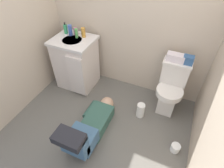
{
  "coord_description": "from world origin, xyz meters",
  "views": [
    {
      "loc": [
        0.75,
        -1.27,
        2.07
      ],
      "look_at": [
        0.03,
        0.38,
        0.45
      ],
      "focal_mm": 29.16,
      "sensor_mm": 36.0,
      "label": 1
    }
  ],
  "objects_px": {
    "soap_dispenser": "(66,29)",
    "paper_towel_roll": "(141,110)",
    "person_plumber": "(89,127)",
    "toiletry_bag": "(188,60)",
    "bottle_amber": "(83,33)",
    "toilet_paper_roll": "(175,148)",
    "bottle_pink": "(75,31)",
    "vanity_cabinet": "(76,63)",
    "bottle_green": "(76,33)",
    "faucet": "(78,32)",
    "tissue_box": "(176,58)",
    "bottle_blue": "(70,30)",
    "toilet": "(171,88)"
  },
  "relations": [
    {
      "from": "soap_dispenser",
      "to": "bottle_green",
      "type": "relative_size",
      "value": 1.2
    },
    {
      "from": "bottle_green",
      "to": "toilet_paper_roll",
      "type": "bearing_deg",
      "value": -21.83
    },
    {
      "from": "bottle_pink",
      "to": "vanity_cabinet",
      "type": "bearing_deg",
      "value": -74.41
    },
    {
      "from": "toilet",
      "to": "soap_dispenser",
      "type": "height_order",
      "value": "soap_dispenser"
    },
    {
      "from": "tissue_box",
      "to": "faucet",
      "type": "bearing_deg",
      "value": -179.88
    },
    {
      "from": "vanity_cabinet",
      "to": "toiletry_bag",
      "type": "distance_m",
      "value": 1.62
    },
    {
      "from": "tissue_box",
      "to": "paper_towel_roll",
      "type": "distance_m",
      "value": 0.84
    },
    {
      "from": "toiletry_bag",
      "to": "paper_towel_roll",
      "type": "height_order",
      "value": "toiletry_bag"
    },
    {
      "from": "bottle_blue",
      "to": "toilet_paper_roll",
      "type": "height_order",
      "value": "bottle_blue"
    },
    {
      "from": "bottle_blue",
      "to": "bottle_amber",
      "type": "height_order",
      "value": "bottle_blue"
    },
    {
      "from": "soap_dispenser",
      "to": "toilet_paper_roll",
      "type": "bearing_deg",
      "value": -21.05
    },
    {
      "from": "person_plumber",
      "to": "toiletry_bag",
      "type": "relative_size",
      "value": 8.59
    },
    {
      "from": "soap_dispenser",
      "to": "bottle_amber",
      "type": "height_order",
      "value": "soap_dispenser"
    },
    {
      "from": "soap_dispenser",
      "to": "bottle_amber",
      "type": "relative_size",
      "value": 1.2
    },
    {
      "from": "person_plumber",
      "to": "tissue_box",
      "type": "xyz_separation_m",
      "value": [
        0.75,
        0.98,
        0.62
      ]
    },
    {
      "from": "bottle_green",
      "to": "bottle_blue",
      "type": "bearing_deg",
      "value": 164.29
    },
    {
      "from": "person_plumber",
      "to": "bottle_blue",
      "type": "xyz_separation_m",
      "value": [
        -0.76,
        0.94,
        0.72
      ]
    },
    {
      "from": "vanity_cabinet",
      "to": "person_plumber",
      "type": "bearing_deg",
      "value": -51.32
    },
    {
      "from": "person_plumber",
      "to": "toilet_paper_roll",
      "type": "relative_size",
      "value": 9.68
    },
    {
      "from": "person_plumber",
      "to": "bottle_amber",
      "type": "height_order",
      "value": "bottle_amber"
    },
    {
      "from": "bottle_pink",
      "to": "bottle_amber",
      "type": "distance_m",
      "value": 0.15
    },
    {
      "from": "faucet",
      "to": "tissue_box",
      "type": "distance_m",
      "value": 1.42
    },
    {
      "from": "vanity_cabinet",
      "to": "paper_towel_roll",
      "type": "relative_size",
      "value": 3.75
    },
    {
      "from": "bottle_pink",
      "to": "toilet_paper_roll",
      "type": "relative_size",
      "value": 0.94
    },
    {
      "from": "bottle_green",
      "to": "paper_towel_roll",
      "type": "height_order",
      "value": "bottle_green"
    },
    {
      "from": "paper_towel_roll",
      "to": "toilet_paper_roll",
      "type": "bearing_deg",
      "value": -32.23
    },
    {
      "from": "person_plumber",
      "to": "toiletry_bag",
      "type": "height_order",
      "value": "toiletry_bag"
    },
    {
      "from": "paper_towel_roll",
      "to": "faucet",
      "type": "bearing_deg",
      "value": 160.7
    },
    {
      "from": "toiletry_bag",
      "to": "vanity_cabinet",
      "type": "bearing_deg",
      "value": -174.56
    },
    {
      "from": "toilet_paper_roll",
      "to": "paper_towel_roll",
      "type": "bearing_deg",
      "value": 147.77
    },
    {
      "from": "toiletry_bag",
      "to": "bottle_amber",
      "type": "height_order",
      "value": "bottle_amber"
    },
    {
      "from": "bottle_blue",
      "to": "bottle_green",
      "type": "relative_size",
      "value": 1.11
    },
    {
      "from": "faucet",
      "to": "vanity_cabinet",
      "type": "bearing_deg",
      "value": -88.69
    },
    {
      "from": "soap_dispenser",
      "to": "paper_towel_roll",
      "type": "relative_size",
      "value": 0.76
    },
    {
      "from": "bottle_amber",
      "to": "paper_towel_roll",
      "type": "height_order",
      "value": "bottle_amber"
    },
    {
      "from": "vanity_cabinet",
      "to": "toiletry_bag",
      "type": "bearing_deg",
      "value": 5.44
    },
    {
      "from": "faucet",
      "to": "toilet_paper_roll",
      "type": "xyz_separation_m",
      "value": [
        1.7,
        -0.75,
        -0.82
      ]
    },
    {
      "from": "bottle_pink",
      "to": "toilet_paper_roll",
      "type": "distance_m",
      "value": 2.07
    },
    {
      "from": "paper_towel_roll",
      "to": "person_plumber",
      "type": "bearing_deg",
      "value": -130.47
    },
    {
      "from": "bottle_blue",
      "to": "paper_towel_roll",
      "type": "height_order",
      "value": "bottle_blue"
    },
    {
      "from": "person_plumber",
      "to": "bottle_amber",
      "type": "relative_size",
      "value": 7.7
    },
    {
      "from": "bottle_amber",
      "to": "bottle_pink",
      "type": "bearing_deg",
      "value": 171.53
    },
    {
      "from": "faucet",
      "to": "tissue_box",
      "type": "relative_size",
      "value": 0.45
    },
    {
      "from": "toilet",
      "to": "person_plumber",
      "type": "xyz_separation_m",
      "value": [
        -0.79,
        -0.89,
        -0.19
      ]
    },
    {
      "from": "toiletry_bag",
      "to": "toilet_paper_roll",
      "type": "distance_m",
      "value": 1.07
    },
    {
      "from": "vanity_cabinet",
      "to": "bottle_amber",
      "type": "height_order",
      "value": "bottle_amber"
    },
    {
      "from": "faucet",
      "to": "soap_dispenser",
      "type": "xyz_separation_m",
      "value": [
        -0.19,
        -0.02,
        0.02
      ]
    },
    {
      "from": "person_plumber",
      "to": "bottle_amber",
      "type": "bearing_deg",
      "value": 120.2
    },
    {
      "from": "toiletry_bag",
      "to": "toilet_paper_roll",
      "type": "bearing_deg",
      "value": -79.65
    },
    {
      "from": "bottle_blue",
      "to": "toiletry_bag",
      "type": "bearing_deg",
      "value": 1.63
    }
  ]
}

